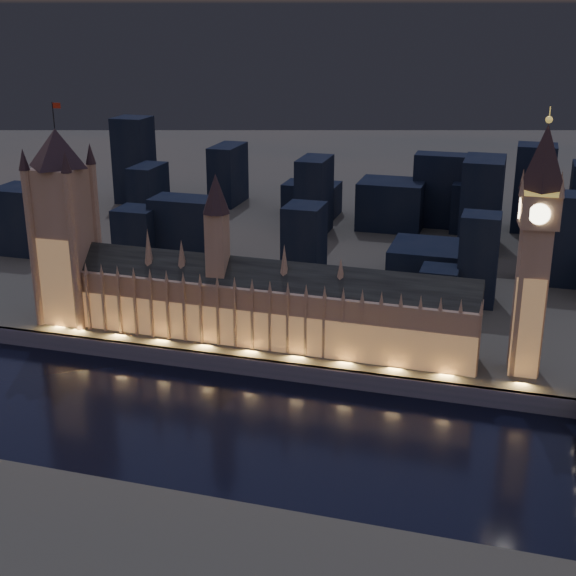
# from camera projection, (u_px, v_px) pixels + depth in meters

# --- Properties ---
(ground_plane) EXTENTS (2000.00, 2000.00, 0.00)m
(ground_plane) POSITION_uv_depth(u_px,v_px,m) (237.00, 420.00, 320.09)
(ground_plane) COLOR black
(ground_plane) RESTS_ON ground
(north_bank) EXTENTS (2000.00, 960.00, 8.00)m
(north_bank) POSITION_uv_depth(u_px,v_px,m) (417.00, 168.00, 788.55)
(north_bank) COLOR #3B4035
(north_bank) RESTS_ON ground
(embankment_wall) EXTENTS (2000.00, 2.50, 8.00)m
(embankment_wall) POSITION_uv_depth(u_px,v_px,m) (268.00, 369.00, 355.79)
(embankment_wall) COLOR #464A51
(embankment_wall) RESTS_ON ground
(palace_of_westminster) EXTENTS (202.00, 23.65, 78.00)m
(palace_of_westminster) POSITION_uv_depth(u_px,v_px,m) (257.00, 304.00, 370.18)
(palace_of_westminster) COLOR #9B7451
(palace_of_westminster) RESTS_ON north_bank
(victoria_tower) EXTENTS (31.68, 31.68, 106.59)m
(victoria_tower) POSITION_uv_depth(u_px,v_px,m) (63.00, 217.00, 385.15)
(victoria_tower) COLOR #9B7451
(victoria_tower) RESTS_ON north_bank
(elizabeth_tower) EXTENTS (18.00, 18.00, 111.97)m
(elizabeth_tower) POSITION_uv_depth(u_px,v_px,m) (537.00, 231.00, 323.54)
(elizabeth_tower) COLOR #9B7451
(elizabeth_tower) RESTS_ON north_bank
(city_backdrop) EXTENTS (486.48, 215.63, 66.52)m
(city_backdrop) POSITION_uv_depth(u_px,v_px,m) (413.00, 209.00, 523.88)
(city_backdrop) COLOR black
(city_backdrop) RESTS_ON north_bank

